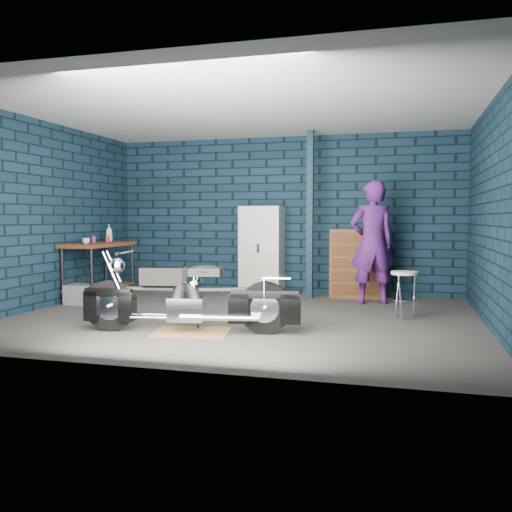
{
  "coord_description": "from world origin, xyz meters",
  "views": [
    {
      "loc": [
        2.01,
        -6.71,
        1.3
      ],
      "look_at": [
        0.1,
        0.3,
        0.79
      ],
      "focal_mm": 38.0,
      "sensor_mm": 36.0,
      "label": 1
    }
  ],
  "objects_px": {
    "person": "(372,242)",
    "shop_stool": "(404,295)",
    "storage_bin": "(83,294)",
    "locker": "(262,250)",
    "workbench": "(99,271)",
    "motorcycle": "(191,292)",
    "tool_chest": "(357,263)"
  },
  "relations": [
    {
      "from": "person",
      "to": "locker",
      "type": "distance_m",
      "value": 1.97
    },
    {
      "from": "tool_chest",
      "to": "shop_stool",
      "type": "distance_m",
      "value": 1.92
    },
    {
      "from": "person",
      "to": "shop_stool",
      "type": "xyz_separation_m",
      "value": [
        0.48,
        -1.17,
        -0.62
      ]
    },
    {
      "from": "locker",
      "to": "storage_bin",
      "type": "bearing_deg",
      "value": -142.72
    },
    {
      "from": "tool_chest",
      "to": "shop_stool",
      "type": "bearing_deg",
      "value": -66.87
    },
    {
      "from": "shop_stool",
      "to": "motorcycle",
      "type": "bearing_deg",
      "value": -147.3
    },
    {
      "from": "motorcycle",
      "to": "locker",
      "type": "xyz_separation_m",
      "value": [
        -0.02,
        3.25,
        0.29
      ]
    },
    {
      "from": "workbench",
      "to": "shop_stool",
      "type": "distance_m",
      "value": 4.74
    },
    {
      "from": "locker",
      "to": "shop_stool",
      "type": "relative_size",
      "value": 2.44
    },
    {
      "from": "person",
      "to": "storage_bin",
      "type": "distance_m",
      "value": 4.45
    },
    {
      "from": "workbench",
      "to": "shop_stool",
      "type": "height_order",
      "value": "workbench"
    },
    {
      "from": "motorcycle",
      "to": "person",
      "type": "relative_size",
      "value": 1.13
    },
    {
      "from": "tool_chest",
      "to": "motorcycle",
      "type": "bearing_deg",
      "value": -116.07
    },
    {
      "from": "storage_bin",
      "to": "locker",
      "type": "xyz_separation_m",
      "value": [
        2.34,
        1.78,
        0.6
      ]
    },
    {
      "from": "motorcycle",
      "to": "person",
      "type": "bearing_deg",
      "value": 45.32
    },
    {
      "from": "workbench",
      "to": "person",
      "type": "distance_m",
      "value": 4.32
    },
    {
      "from": "locker",
      "to": "tool_chest",
      "type": "height_order",
      "value": "locker"
    },
    {
      "from": "person",
      "to": "shop_stool",
      "type": "distance_m",
      "value": 1.41
    },
    {
      "from": "workbench",
      "to": "motorcycle",
      "type": "relative_size",
      "value": 0.66
    },
    {
      "from": "motorcycle",
      "to": "locker",
      "type": "height_order",
      "value": "locker"
    },
    {
      "from": "locker",
      "to": "tool_chest",
      "type": "relative_size",
      "value": 1.34
    },
    {
      "from": "motorcycle",
      "to": "shop_stool",
      "type": "xyz_separation_m",
      "value": [
        2.34,
        1.5,
        -0.16
      ]
    },
    {
      "from": "person",
      "to": "tool_chest",
      "type": "relative_size",
      "value": 1.66
    },
    {
      "from": "workbench",
      "to": "person",
      "type": "relative_size",
      "value": 0.75
    },
    {
      "from": "locker",
      "to": "tool_chest",
      "type": "distance_m",
      "value": 1.62
    },
    {
      "from": "storage_bin",
      "to": "locker",
      "type": "distance_m",
      "value": 3.0
    },
    {
      "from": "person",
      "to": "storage_bin",
      "type": "height_order",
      "value": "person"
    },
    {
      "from": "locker",
      "to": "shop_stool",
      "type": "xyz_separation_m",
      "value": [
        2.36,
        -1.75,
        -0.44
      ]
    },
    {
      "from": "motorcycle",
      "to": "tool_chest",
      "type": "bearing_deg",
      "value": 54.06
    },
    {
      "from": "motorcycle",
      "to": "shop_stool",
      "type": "bearing_deg",
      "value": 22.82
    },
    {
      "from": "storage_bin",
      "to": "shop_stool",
      "type": "distance_m",
      "value": 4.69
    },
    {
      "from": "person",
      "to": "tool_chest",
      "type": "bearing_deg",
      "value": -84.22
    }
  ]
}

